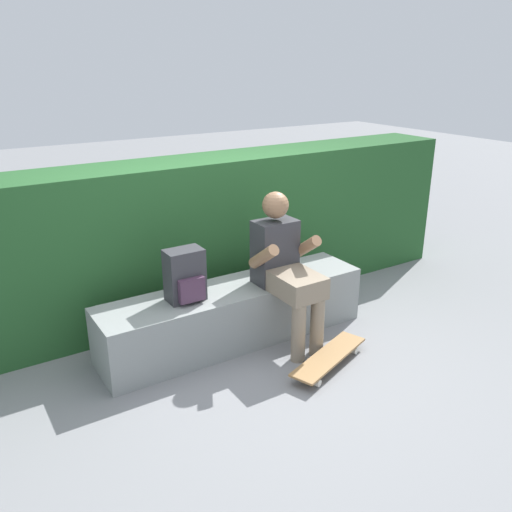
{
  "coord_description": "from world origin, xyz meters",
  "views": [
    {
      "loc": [
        -1.93,
        -2.97,
        2.19
      ],
      "look_at": [
        0.26,
        0.49,
        0.66
      ],
      "focal_mm": 37.2,
      "sensor_mm": 36.0,
      "label": 1
    }
  ],
  "objects_px": {
    "skateboard_near_person": "(329,357)",
    "bench_main": "(235,314)",
    "backpack_on_bench": "(185,276)",
    "person_skater": "(285,265)"
  },
  "relations": [
    {
      "from": "skateboard_near_person",
      "to": "backpack_on_bench",
      "type": "xyz_separation_m",
      "value": [
        -0.82,
        0.72,
        0.59
      ]
    },
    {
      "from": "person_skater",
      "to": "backpack_on_bench",
      "type": "height_order",
      "value": "person_skater"
    },
    {
      "from": "bench_main",
      "to": "backpack_on_bench",
      "type": "bearing_deg",
      "value": -178.74
    },
    {
      "from": "bench_main",
      "to": "backpack_on_bench",
      "type": "relative_size",
      "value": 5.6
    },
    {
      "from": "bench_main",
      "to": "skateboard_near_person",
      "type": "distance_m",
      "value": 0.85
    },
    {
      "from": "bench_main",
      "to": "person_skater",
      "type": "relative_size",
      "value": 1.83
    },
    {
      "from": "bench_main",
      "to": "backpack_on_bench",
      "type": "height_order",
      "value": "backpack_on_bench"
    },
    {
      "from": "person_skater",
      "to": "skateboard_near_person",
      "type": "xyz_separation_m",
      "value": [
        0.06,
        -0.51,
        -0.59
      ]
    },
    {
      "from": "bench_main",
      "to": "skateboard_near_person",
      "type": "bearing_deg",
      "value": -61.73
    },
    {
      "from": "skateboard_near_person",
      "to": "bench_main",
      "type": "bearing_deg",
      "value": 118.27
    }
  ]
}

